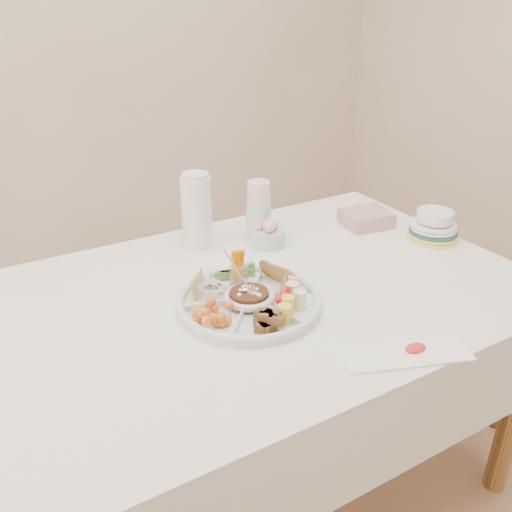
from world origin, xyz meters
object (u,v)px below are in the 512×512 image
party_tray (249,299)px  thermos (197,210)px  dining_table (263,393)px  plate_stack (434,224)px

party_tray → thermos: size_ratio=1.50×
party_tray → dining_table: bearing=37.1°
dining_table → thermos: thermos is taller
party_tray → plate_stack: size_ratio=2.21×
dining_table → plate_stack: plate_stack is taller
thermos → plate_stack: size_ratio=1.47×
party_tray → plate_stack: (0.76, 0.07, 0.03)m
plate_stack → party_tray: bearing=-175.0°
plate_stack → dining_table: bearing=-179.7°
thermos → dining_table: bearing=-84.0°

